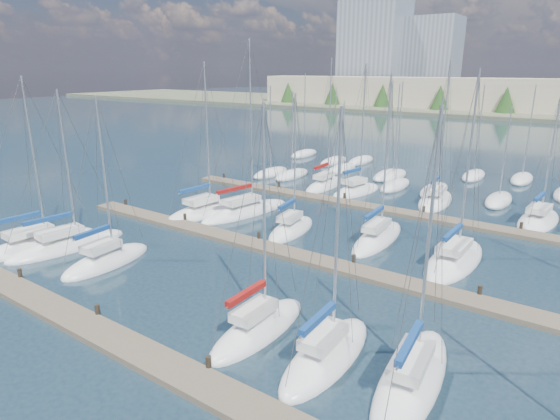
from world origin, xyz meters
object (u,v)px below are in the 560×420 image
Objects in this scene: sailboat_c at (107,261)px; sailboat_p at (435,200)px; sailboat_n at (325,185)px; sailboat_e at (327,355)px; sailboat_b at (68,246)px; sailboat_o at (356,191)px; sailboat_j at (291,229)px; sailboat_a at (36,245)px; sailboat_d at (258,328)px; sailboat_h at (205,211)px; sailboat_l at (454,260)px; sailboat_k at (378,238)px; sailboat_q at (538,220)px; sailboat_i at (246,211)px; sailboat_f at (412,378)px.

sailboat_p reaches higher than sailboat_c.
sailboat_n is 32.67m from sailboat_e.
sailboat_b is 0.87× the size of sailboat_o.
sailboat_a reaches higher than sailboat_j.
sailboat_d is 29.04m from sailboat_p.
sailboat_h is 14.11m from sailboat_a.
sailboat_j is at bearing 7.45° from sailboat_h.
sailboat_l is at bearing -3.35° from sailboat_j.
sailboat_h is 22.06m from sailboat_l.
sailboat_e is 0.86× the size of sailboat_o.
sailboat_a reaches higher than sailboat_e.
sailboat_k is at bearing 103.26° from sailboat_e.
sailboat_q is 15.38m from sailboat_k.
sailboat_c is 0.85× the size of sailboat_o.
sailboat_c is at bearing -92.08° from sailboat_o.
sailboat_q is 0.83× the size of sailboat_o.
sailboat_n is 4.10m from sailboat_o.
sailboat_a is at bearing -175.43° from sailboat_c.
sailboat_n is 0.91× the size of sailboat_i.
sailboat_i is at bearing 135.91° from sailboat_e.
sailboat_q is 0.81× the size of sailboat_p.
sailboat_j is 16.93m from sailboat_p.
sailboat_n is 27.42m from sailboat_c.
sailboat_f is at bearing 5.39° from sailboat_a.
sailboat_n is 1.25× the size of sailboat_q.
sailboat_o is at bearing 69.86° from sailboat_a.
sailboat_a is (-13.62, -13.81, -0.01)m from sailboat_j.
sailboat_c is at bearing 173.62° from sailboat_f.
sailboat_e is at bearing -0.96° from sailboat_d.
sailboat_n reaches higher than sailboat_o.
sailboat_c is at bearing -72.82° from sailboat_h.
sailboat_q is at bearing 51.06° from sailboat_b.
sailboat_a is 25.75m from sailboat_k.
sailboat_h is 29.35m from sailboat_q.
sailboat_l is 13.50m from sailboat_q.
sailboat_d is 0.76× the size of sailboat_i.
sailboat_q is (9.11, 27.74, -0.02)m from sailboat_d.
sailboat_l is at bearing -99.84° from sailboat_q.
sailboat_k is at bearing 90.82° from sailboat_d.
sailboat_n is at bearing 80.16° from sailboat_h.
sailboat_l is 1.12× the size of sailboat_e.
sailboat_n is at bearing 82.11° from sailboat_c.
sailboat_j is at bearing -120.73° from sailboat_p.
sailboat_q is (5.16, 27.75, -0.01)m from sailboat_e.
sailboat_h is 1.21× the size of sailboat_q.
sailboat_j is 14.32m from sailboat_o.
sailboat_e is 0.84× the size of sailboat_p.
sailboat_b is at bearing -101.58° from sailboat_o.
sailboat_k reaches higher than sailboat_a.
sailboat_f reaches higher than sailboat_c.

